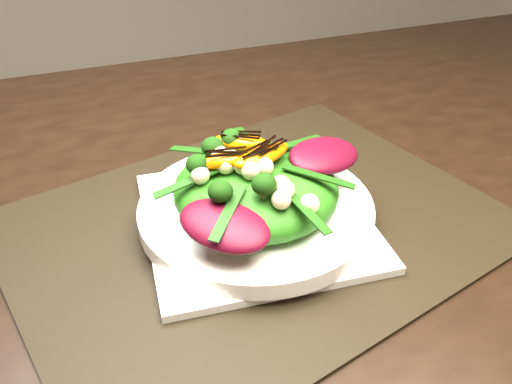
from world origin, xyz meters
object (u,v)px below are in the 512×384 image
object	(u,v)px
placemat	(256,225)
salad_bowl	(256,210)
plate_base	(256,220)
lettuce_mound	(256,188)
dining_table	(335,160)
orange_segment	(232,153)

from	to	relation	value
placemat	salad_bowl	xyz separation A→B (m)	(0.00, 0.00, 0.02)
plate_base	lettuce_mound	size ratio (longest dim) A/B	1.35
placemat	dining_table	bearing A→B (deg)	37.14
dining_table	plate_base	xyz separation A→B (m)	(-0.18, -0.13, 0.03)
dining_table	salad_bowl	size ratio (longest dim) A/B	5.90
orange_segment	dining_table	bearing A→B (deg)	29.43
lettuce_mound	orange_segment	xyz separation A→B (m)	(-0.02, 0.02, 0.04)
dining_table	orange_segment	distance (m)	0.25
lettuce_mound	salad_bowl	bearing A→B (deg)	0.00
plate_base	orange_segment	world-z (taller)	orange_segment
lettuce_mound	placemat	bearing A→B (deg)	180.00
dining_table	lettuce_mound	distance (m)	0.23
dining_table	plate_base	bearing A→B (deg)	-142.86
placemat	lettuce_mound	distance (m)	0.05
plate_base	orange_segment	bearing A→B (deg)	132.24
dining_table	orange_segment	xyz separation A→B (m)	(-0.20, -0.11, 0.11)
plate_base	lettuce_mound	world-z (taller)	lettuce_mound
plate_base	dining_table	bearing A→B (deg)	37.14
placemat	orange_segment	bearing A→B (deg)	132.24
dining_table	lettuce_mound	world-z (taller)	dining_table
placemat	salad_bowl	world-z (taller)	salad_bowl
plate_base	orange_segment	size ratio (longest dim) A/B	4.02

